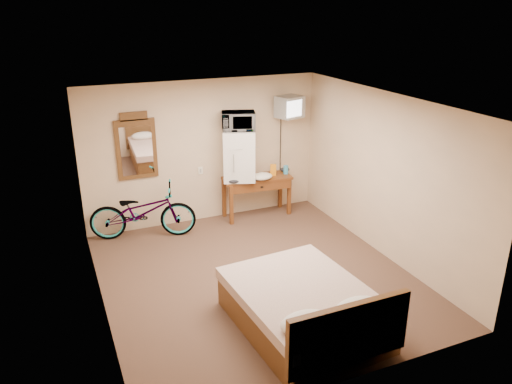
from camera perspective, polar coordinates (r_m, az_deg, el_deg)
room at (r=6.72m, az=0.01°, el=-0.45°), size 4.60×4.64×2.50m
desk at (r=8.99m, az=0.18°, el=0.89°), size 1.27×0.59×0.75m
mini_fridge at (r=8.73m, az=-1.98°, el=4.27°), size 0.69×0.68×0.89m
microwave at (r=8.58m, az=-2.03°, el=8.13°), size 0.65×0.54×0.31m
snack_bag at (r=9.02m, az=1.97°, el=2.53°), size 0.12×0.09×0.21m
blue_cup at (r=9.13m, az=3.43°, el=2.56°), size 0.09×0.09×0.15m
cloth_cream at (r=8.82m, az=0.67°, el=1.80°), size 0.39×0.30×0.12m
cloth_dark_a at (r=8.66m, az=-2.48°, el=1.31°), size 0.23×0.18×0.09m
cloth_dark_b at (r=9.26m, az=3.31°, el=2.58°), size 0.18×0.15×0.08m
crt_television at (r=8.90m, az=3.84°, el=9.69°), size 0.52×0.61×0.37m
wall_mirror at (r=8.42m, az=-13.52°, el=5.04°), size 0.66×0.04×1.12m
bicycle at (r=8.44m, az=-12.83°, el=-2.21°), size 1.83×1.04×0.91m
bed at (r=6.08m, az=5.75°, el=-13.20°), size 1.58×2.01×0.90m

